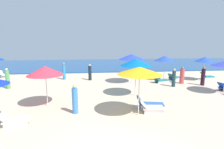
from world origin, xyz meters
TOP-DOWN VIEW (x-y plane):
  - ocean at (0.00, 22.87)m, footprint 60.00×14.27m
  - lounge_chair_1_0 at (-4.57, 2.89)m, footprint 1.37×0.85m
  - lounge_chair_2_0 at (-10.48, 14.19)m, footprint 1.46×1.16m
  - umbrella_4 at (-3.66, 5.24)m, footprint 2.11×2.11m
  - umbrella_5 at (9.86, 10.70)m, footprint 1.85×1.85m
  - lounge_chair_5_0 at (10.55, 11.13)m, footprint 1.31×0.66m
  - umbrella_6 at (6.13, 11.41)m, footprint 2.03×2.03m
  - lounge_chair_6_0 at (5.41, 10.25)m, footprint 1.59×0.97m
  - lounge_chair_6_1 at (7.11, 11.18)m, footprint 1.59×1.34m
  - umbrella_7 at (2.08, 6.66)m, footprint 2.21×2.21m
  - umbrella_8 at (2.59, 10.40)m, footprint 2.36×2.36m
  - umbrella_9 at (1.46, 3.32)m, footprint 2.27×2.27m
  - lounge_chair_9_0 at (2.33, 4.17)m, footprint 1.63×0.87m
  - lounge_chair_9_1 at (2.24, 3.59)m, footprint 1.37×0.80m
  - beachgoer_0 at (-1.86, 3.92)m, footprint 0.39×0.39m
  - beachgoer_1 at (-3.82, 12.51)m, footprint 0.42×0.42m
  - beachgoer_2 at (7.13, 9.69)m, footprint 0.49×0.49m
  - beachgoer_3 at (5.90, 8.72)m, footprint 0.38×0.38m
  - beachgoer_4 at (-7.80, 9.46)m, footprint 0.41×0.41m
  - beachgoer_6 at (8.62, 8.87)m, footprint 0.37×0.37m
  - beachgoer_7 at (-1.23, 11.94)m, footprint 0.43×0.43m
  - cooler_box_1 at (3.95, 12.42)m, footprint 0.55×0.58m

SIDE VIEW (x-z plane):
  - ocean at x=0.00m, z-range 0.00..0.12m
  - cooler_box_1 at x=3.95m, z-range 0.00..0.32m
  - lounge_chair_1_0 at x=-4.57m, z-range -0.07..0.52m
  - lounge_chair_6_0 at x=5.41m, z-range -0.08..0.53m
  - lounge_chair_6_1 at x=7.11m, z-range -0.10..0.61m
  - lounge_chair_9_0 at x=2.33m, z-range -0.09..0.63m
  - lounge_chair_2_0 at x=-10.48m, z-range -0.07..0.62m
  - lounge_chair_9_1 at x=2.24m, z-range -0.06..0.62m
  - lounge_chair_5_0 at x=10.55m, z-range -0.07..0.66m
  - beachgoer_2 at x=7.13m, z-range -0.07..1.48m
  - beachgoer_3 at x=5.90m, z-range -0.04..1.51m
  - beachgoer_7 at x=-1.23m, z-range -0.05..1.55m
  - beachgoer_0 at x=-1.86m, z-range -0.05..1.55m
  - beachgoer_6 at x=8.62m, z-range -0.04..1.62m
  - beachgoer_4 at x=-7.80m, z-range -0.05..1.64m
  - beachgoer_1 at x=-3.82m, z-range -0.04..1.67m
  - umbrella_5 at x=9.86m, z-range 0.92..3.23m
  - umbrella_6 at x=6.13m, z-range 0.94..3.33m
  - umbrella_4 at x=-3.66m, z-range 0.94..3.35m
  - umbrella_9 at x=1.46m, z-range 1.10..3.68m
  - umbrella_7 at x=2.08m, z-range 1.07..3.72m
  - umbrella_8 at x=2.59m, z-range 1.09..3.75m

